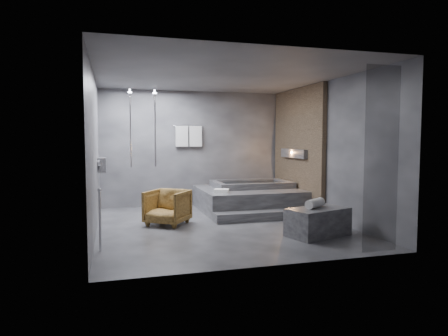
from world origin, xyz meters
name	(u,v)px	position (x,y,z in m)	size (l,w,h in m)	color
room	(237,134)	(0.40, 0.24, 1.73)	(5.00, 5.04, 2.82)	#2E2E31
tub_deck	(248,199)	(1.05, 1.45, 0.25)	(2.20, 2.00, 0.50)	#333336
tub_step	(267,215)	(1.05, 0.27, 0.09)	(2.20, 0.36, 0.18)	#333336
concrete_bench	(318,222)	(1.37, -1.22, 0.24)	(1.05, 0.58, 0.47)	#303033
driftwood_chair	(167,207)	(-0.96, 0.36, 0.33)	(0.71, 0.74, 0.67)	#4C3213
rolled_towel	(315,203)	(1.33, -1.17, 0.55)	(0.16, 0.16, 0.43)	white
deck_towel	(222,191)	(0.26, 0.88, 0.54)	(0.30, 0.22, 0.08)	white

